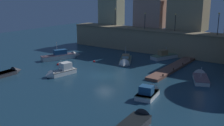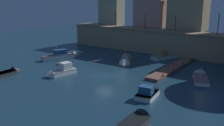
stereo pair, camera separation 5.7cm
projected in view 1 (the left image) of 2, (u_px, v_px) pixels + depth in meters
name	position (u px, v px, depth m)	size (l,w,h in m)	color
ground_plane	(105.00, 76.00, 39.42)	(98.49, 98.49, 0.00)	#19384C
quay_wall	(161.00, 42.00, 53.52)	(39.48, 4.25, 4.48)	#9E8966
old_town_backdrop	(191.00, 9.00, 53.28)	(35.82, 5.87, 8.71)	tan
pier_dock	(173.00, 68.00, 42.92)	(1.91, 14.93, 0.70)	brown
quay_lamp_0	(115.00, 15.00, 58.19)	(0.32, 0.32, 3.70)	black
quay_lamp_1	(145.00, 18.00, 54.40)	(0.32, 0.32, 3.14)	black
quay_lamp_2	(175.00, 19.00, 50.93)	(0.32, 0.32, 3.26)	black
quay_lamp_3	(219.00, 20.00, 46.66)	(0.32, 0.32, 3.72)	black
moored_boat_0	(125.00, 61.00, 46.23)	(4.59, 6.71, 3.19)	white
moored_boat_1	(200.00, 77.00, 37.75)	(3.70, 5.54, 2.49)	silver
moored_boat_2	(60.00, 72.00, 39.50)	(2.34, 5.18, 2.98)	white
moored_boat_3	(149.00, 92.00, 31.76)	(2.38, 4.35, 2.08)	white
moored_boat_4	(63.00, 56.00, 49.26)	(4.21, 7.25, 3.35)	silver
moored_boat_5	(3.00, 74.00, 39.14)	(1.56, 7.20, 1.41)	#333338
moored_boat_6	(169.00, 55.00, 49.96)	(4.12, 6.84, 2.44)	silver
moored_boat_7	(138.00, 121.00, 24.69)	(2.06, 4.92, 1.68)	#333338
mooring_buoy_0	(58.00, 65.00, 45.21)	(0.53, 0.53, 0.53)	red
mooring_buoy_1	(94.00, 62.00, 47.18)	(0.44, 0.44, 0.44)	red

